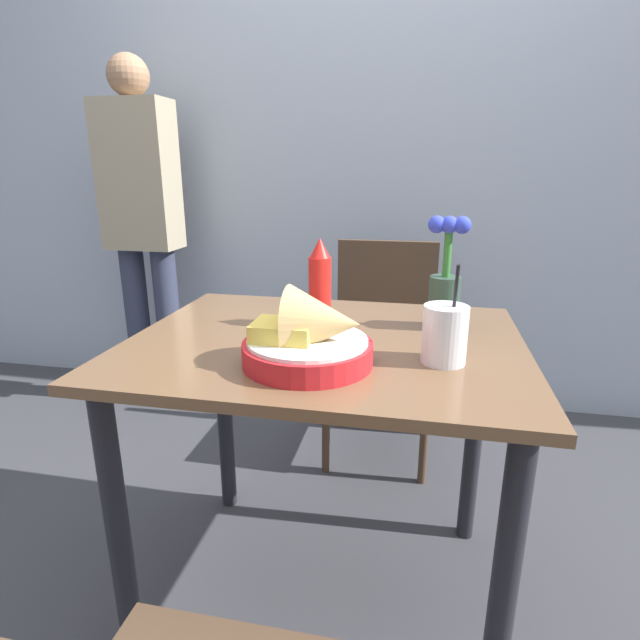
{
  "coord_description": "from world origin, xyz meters",
  "views": [
    {
      "loc": [
        0.21,
        -1.08,
        1.11
      ],
      "look_at": [
        -0.0,
        -0.05,
        0.79
      ],
      "focal_mm": 28.0,
      "sensor_mm": 36.0,
      "label": 1
    }
  ],
  "objects_px": {
    "food_basket": "(313,338)",
    "chair_far_window": "(383,328)",
    "ketchup_bottle": "(320,285)",
    "person_standing": "(143,217)",
    "drink_cup": "(445,336)",
    "flower_vase": "(445,284)"
  },
  "relations": [
    {
      "from": "food_basket",
      "to": "chair_far_window",
      "type": "bearing_deg",
      "value": 85.79
    },
    {
      "from": "ketchup_bottle",
      "to": "drink_cup",
      "type": "distance_m",
      "value": 0.36
    },
    {
      "from": "chair_far_window",
      "to": "food_basket",
      "type": "relative_size",
      "value": 3.14
    },
    {
      "from": "person_standing",
      "to": "food_basket",
      "type": "bearing_deg",
      "value": -48.02
    },
    {
      "from": "chair_far_window",
      "to": "ketchup_bottle",
      "type": "bearing_deg",
      "value": -98.56
    },
    {
      "from": "chair_far_window",
      "to": "drink_cup",
      "type": "height_order",
      "value": "drink_cup"
    },
    {
      "from": "drink_cup",
      "to": "flower_vase",
      "type": "distance_m",
      "value": 0.25
    },
    {
      "from": "chair_far_window",
      "to": "person_standing",
      "type": "distance_m",
      "value": 1.19
    },
    {
      "from": "ketchup_bottle",
      "to": "person_standing",
      "type": "bearing_deg",
      "value": 138.06
    },
    {
      "from": "flower_vase",
      "to": "person_standing",
      "type": "height_order",
      "value": "person_standing"
    },
    {
      "from": "chair_far_window",
      "to": "person_standing",
      "type": "xyz_separation_m",
      "value": [
        -1.11,
        0.17,
        0.4
      ]
    },
    {
      "from": "food_basket",
      "to": "flower_vase",
      "type": "relative_size",
      "value": 0.97
    },
    {
      "from": "drink_cup",
      "to": "ketchup_bottle",
      "type": "bearing_deg",
      "value": 147.41
    },
    {
      "from": "food_basket",
      "to": "drink_cup",
      "type": "xyz_separation_m",
      "value": [
        0.26,
        0.06,
        0.0
      ]
    },
    {
      "from": "food_basket",
      "to": "drink_cup",
      "type": "bearing_deg",
      "value": 13.92
    },
    {
      "from": "ketchup_bottle",
      "to": "person_standing",
      "type": "relative_size",
      "value": 0.14
    },
    {
      "from": "flower_vase",
      "to": "person_standing",
      "type": "relative_size",
      "value": 0.18
    },
    {
      "from": "food_basket",
      "to": "person_standing",
      "type": "distance_m",
      "value": 1.56
    },
    {
      "from": "person_standing",
      "to": "flower_vase",
      "type": "bearing_deg",
      "value": -33.06
    },
    {
      "from": "flower_vase",
      "to": "person_standing",
      "type": "xyz_separation_m",
      "value": [
        -1.3,
        0.85,
        0.06
      ]
    },
    {
      "from": "food_basket",
      "to": "flower_vase",
      "type": "bearing_deg",
      "value": 49.01
    },
    {
      "from": "ketchup_bottle",
      "to": "food_basket",
      "type": "bearing_deg",
      "value": -81.66
    }
  ]
}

